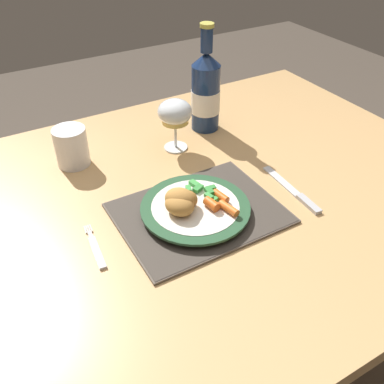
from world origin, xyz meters
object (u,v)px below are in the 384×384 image
wine_glass (175,114)px  drinking_cup (71,146)px  fork (96,249)px  bottle (206,92)px  table_knife (295,193)px  dinner_plate (195,209)px  dining_table (173,229)px

wine_glass → drinking_cup: (-0.26, 0.06, -0.05)m
fork → bottle: (0.44, 0.32, 0.11)m
bottle → drinking_cup: bearing=179.5°
fork → bottle: 0.55m
wine_glass → table_knife: bearing=-65.8°
drinking_cup → bottle: bearing=-0.5°
dinner_plate → bottle: bottle is taller
table_knife → dinner_plate: bearing=168.1°
table_knife → drinking_cup: 0.55m
bottle → drinking_cup: bottle is taller
dining_table → fork: size_ratio=11.10×
wine_glass → drinking_cup: wine_glass is taller
dinner_plate → drinking_cup: size_ratio=2.38×
dining_table → drinking_cup: drinking_cup is taller
wine_glass → bottle: (0.13, 0.06, 0.01)m
fork → dinner_plate: bearing=-1.4°
fork → drinking_cup: drinking_cup is taller
fork → drinking_cup: 0.33m
fork → table_knife: size_ratio=0.65×
dining_table → bottle: bottle is taller
dining_table → dinner_plate: size_ratio=6.25×
bottle → dinner_plate: bearing=-124.4°
drinking_cup → dining_table: bearing=-61.9°
dinner_plate → bottle: (0.22, 0.32, 0.09)m
wine_glass → bottle: bottle is taller
fork → table_knife: table_knife is taller
table_knife → bottle: (-0.02, 0.37, 0.11)m
fork → wine_glass: wine_glass is taller
wine_glass → fork: bearing=-140.6°
dining_table → wine_glass: wine_glass is taller
dinner_plate → bottle: size_ratio=0.81×
dining_table → bottle: size_ratio=5.03×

